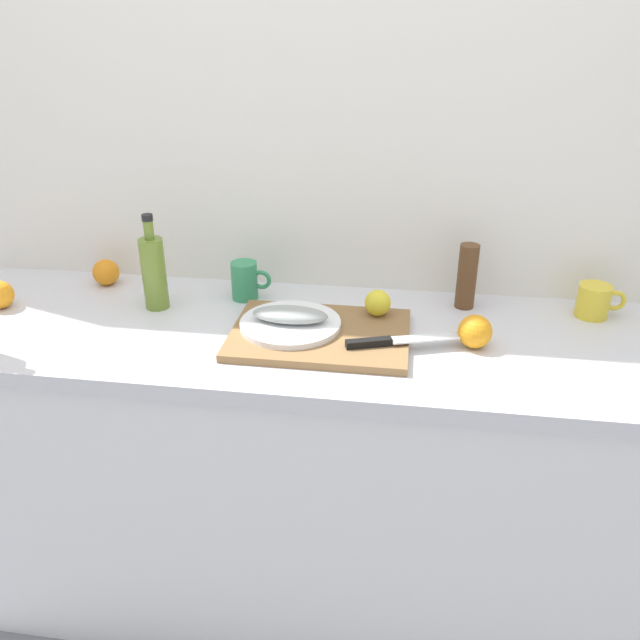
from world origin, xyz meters
TOP-DOWN VIEW (x-y plane):
  - ground_plane at (0.00, 0.00)m, footprint 12.00×12.00m
  - back_wall at (0.00, 0.33)m, footprint 3.20×0.05m
  - kitchen_counter at (0.00, 0.00)m, footprint 2.00×0.60m
  - cutting_board at (0.05, -0.03)m, footprint 0.44×0.31m
  - white_plate at (-0.02, -0.02)m, footprint 0.25×0.25m
  - fish_fillet at (-0.02, -0.02)m, footprint 0.19×0.08m
  - chef_knife at (0.23, -0.08)m, footprint 0.28×0.12m
  - lemon_0 at (0.18, 0.08)m, footprint 0.07×0.07m
  - olive_oil_bottle at (-0.41, 0.09)m, footprint 0.06×0.06m
  - coffee_mug_0 at (-0.19, 0.18)m, footprint 0.11×0.07m
  - coffee_mug_1 at (0.75, 0.20)m, footprint 0.12×0.08m
  - orange_0 at (0.42, -0.02)m, footprint 0.08×0.08m
  - orange_2 at (-0.62, 0.22)m, footprint 0.08×0.08m
  - pepper_mill at (0.41, 0.21)m, footprint 0.05×0.05m

SIDE VIEW (x-z plane):
  - ground_plane at x=0.00m, z-range 0.00..0.00m
  - kitchen_counter at x=0.00m, z-range 0.00..0.90m
  - cutting_board at x=0.05m, z-range 0.90..0.92m
  - white_plate at x=-0.02m, z-range 0.92..0.93m
  - chef_knife at x=0.23m, z-range 0.92..0.94m
  - orange_2 at x=-0.62m, z-range 0.90..0.98m
  - orange_0 at x=0.42m, z-range 0.90..0.98m
  - coffee_mug_1 at x=0.75m, z-range 0.90..0.99m
  - fish_fillet at x=-0.02m, z-range 0.94..0.97m
  - coffee_mug_0 at x=-0.19m, z-range 0.90..1.01m
  - lemon_0 at x=0.18m, z-range 0.92..0.99m
  - pepper_mill at x=0.41m, z-range 0.90..1.08m
  - olive_oil_bottle at x=-0.41m, z-range 0.87..1.13m
  - back_wall at x=0.00m, z-range 0.00..2.50m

